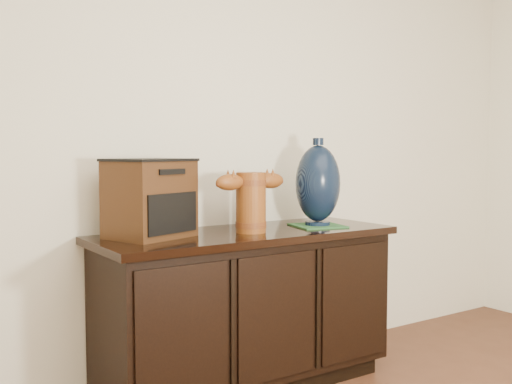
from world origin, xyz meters
TOP-DOWN VIEW (x-y plane):
  - sideboard at (0.00, 2.23)m, footprint 1.46×0.56m
  - terracotta_vessel at (-0.00, 2.18)m, footprint 0.40×0.16m
  - tv_radio at (-0.46, 2.29)m, footprint 0.42×0.38m
  - green_mat at (0.40, 2.18)m, footprint 0.28×0.28m
  - lamp_base at (0.40, 2.18)m, footprint 0.27×0.27m
  - spray_can at (0.11, 2.34)m, footprint 0.06×0.06m

SIDE VIEW (x-z plane):
  - sideboard at x=0.00m, z-range 0.01..0.76m
  - green_mat at x=0.40m, z-range 0.76..0.76m
  - spray_can at x=0.11m, z-range 0.75..0.94m
  - terracotta_vessel at x=0.00m, z-range 0.77..1.06m
  - tv_radio at x=-0.46m, z-range 0.75..1.10m
  - lamp_base at x=0.40m, z-range 0.75..1.19m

